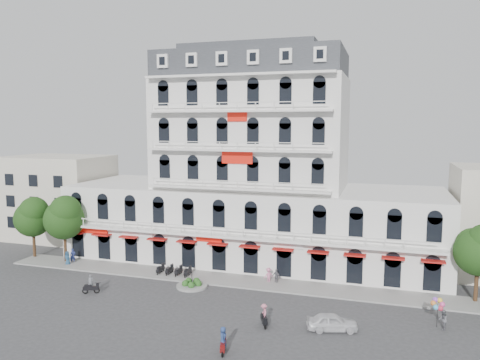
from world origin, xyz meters
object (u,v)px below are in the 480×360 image
rider_east (223,340)px  balloon_vendor (441,314)px  parked_car (332,322)px  rider_center (264,315)px  rider_west (91,285)px

rider_east → balloon_vendor: (15.60, 9.17, 0.29)m
parked_car → rider_center: size_ratio=2.11×
rider_east → rider_center: bearing=-31.8°
parked_car → rider_west: 23.68m
parked_car → rider_center: bearing=84.3°
rider_west → rider_center: rider_center is taller
parked_car → rider_west: bearing=71.4°
rider_west → rider_center: 18.32m
parked_car → rider_east: rider_east is taller
parked_car → balloon_vendor: balloon_vendor is taller
rider_center → balloon_vendor: 14.42m
parked_car → rider_east: bearing=115.6°
rider_west → rider_center: size_ratio=0.99×
parked_car → balloon_vendor: size_ratio=1.67×
parked_car → rider_west: rider_west is taller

